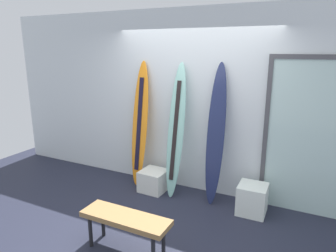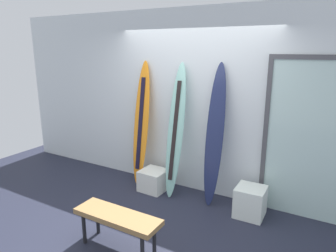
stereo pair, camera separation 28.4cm
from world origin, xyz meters
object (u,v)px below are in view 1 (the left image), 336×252
Objects in this scene: surfboard_sunset at (140,125)px; bench at (126,220)px; display_block_center at (154,181)px; glass_door at (310,136)px; surfboard_seafoam at (176,131)px; display_block_left at (252,199)px; surfboard_navy at (216,136)px.

surfboard_sunset reaches higher than bench.
display_block_center is 0.19× the size of glass_door.
display_block_left is (1.21, -0.09, -0.81)m from surfboard_seafoam.
display_block_center is 1.54m from bench.
display_block_left is (1.89, -0.18, -0.79)m from surfboard_sunset.
surfboard_seafoam is 1.84m from glass_door.
surfboard_sunset is 0.69m from surfboard_seafoam.
glass_door is at bearing 8.99° from display_block_center.
bench reaches higher than display_block_center.
glass_door reaches higher than display_block_left.
surfboard_sunset is 0.92m from display_block_center.
display_block_left is 1.14m from glass_door.
glass_door reaches higher than surfboard_seafoam.
surfboard_sunset is 1.98× the size of bench.
bench is at bearing -107.39° from surfboard_navy.
glass_door is (1.21, 0.21, 0.11)m from surfboard_navy.
surfboard_sunset is 0.95× the size of glass_door.
surfboard_navy is at bearing 167.46° from display_block_left.
display_block_center is (-1.55, 0.00, -0.04)m from display_block_left.
display_block_left is (0.60, -0.13, -0.80)m from surfboard_navy.
surfboard_seafoam is 1.68m from bench.
surfboard_navy is at bearing -1.94° from surfboard_sunset.
surfboard_seafoam is at bearing 15.14° from display_block_center.
surfboard_seafoam is 0.61m from surfboard_navy.
display_block_center is at bearing -172.12° from surfboard_navy.
display_block_left is 0.19× the size of glass_door.
display_block_center is at bearing 107.40° from bench.
glass_door is at bearing 3.79° from surfboard_sunset.
surfboard_navy reaches higher than bench.
bench is at bearing -85.84° from surfboard_seafoam.
surfboard_sunset reaches higher than display_block_left.
surfboard_sunset is 1.92m from bench.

